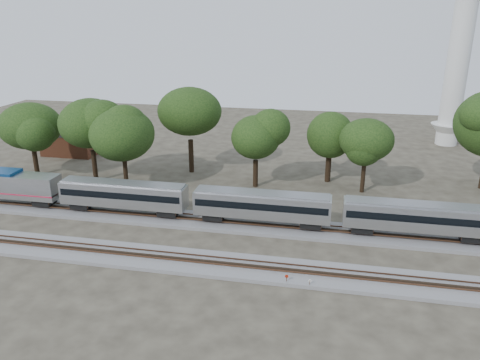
{
  "coord_description": "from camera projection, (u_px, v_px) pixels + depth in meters",
  "views": [
    {
      "loc": [
        10.67,
        -44.94,
        24.53
      ],
      "look_at": [
        0.66,
        5.0,
        6.3
      ],
      "focal_mm": 35.0,
      "sensor_mm": 36.0,
      "label": 1
    }
  ],
  "objects": [
    {
      "name": "switch_stand_white",
      "position": [
        310.0,
        283.0,
        43.98
      ],
      "size": [
        0.3,
        0.11,
        0.96
      ],
      "rotation": [
        0.0,
        0.0,
        0.26
      ],
      "color": "#512D19",
      "rests_on": "ground"
    },
    {
      "name": "brick_building",
      "position": [
        73.0,
        141.0,
        85.97
      ],
      "size": [
        9.76,
        6.95,
        4.65
      ],
      "rotation": [
        0.0,
        0.0,
        -0.01
      ],
      "color": "brown",
      "rests_on": "ground"
    },
    {
      "name": "tree_5",
      "position": [
        330.0,
        135.0,
        69.78
      ],
      "size": [
        7.49,
        7.49,
        10.56
      ],
      "color": "black",
      "rests_on": "ground"
    },
    {
      "name": "switch_stand_red",
      "position": [
        287.0,
        278.0,
        44.52
      ],
      "size": [
        0.35,
        0.06,
        1.09
      ],
      "rotation": [
        0.0,
        0.0,
        0.04
      ],
      "color": "#512D19",
      "rests_on": "ground"
    },
    {
      "name": "tree_0",
      "position": [
        30.0,
        126.0,
        72.37
      ],
      "size": [
        8.18,
        8.18,
        11.53
      ],
      "color": "black",
      "rests_on": "ground"
    },
    {
      "name": "switch_lever",
      "position": [
        286.0,
        282.0,
        44.86
      ],
      "size": [
        0.51,
        0.33,
        0.3
      ],
      "primitive_type": "cube",
      "rotation": [
        0.0,
        0.0,
        0.05
      ],
      "color": "#512D19",
      "rests_on": "ground"
    },
    {
      "name": "tree_1",
      "position": [
        90.0,
        123.0,
        69.45
      ],
      "size": [
        9.25,
        9.25,
        13.04
      ],
      "color": "black",
      "rests_on": "ground"
    },
    {
      "name": "ground",
      "position": [
        225.0,
        248.0,
        51.72
      ],
      "size": [
        160.0,
        160.0,
        0.0
      ],
      "primitive_type": "plane",
      "color": "#383328",
      "rests_on": "ground"
    },
    {
      "name": "tree_2",
      "position": [
        122.0,
        135.0,
        66.2
      ],
      "size": [
        8.45,
        8.45,
        11.92
      ],
      "color": "black",
      "rests_on": "ground"
    },
    {
      "name": "tree_3",
      "position": [
        190.0,
        111.0,
        73.28
      ],
      "size": [
        10.15,
        10.15,
        14.31
      ],
      "color": "black",
      "rests_on": "ground"
    },
    {
      "name": "tree_6",
      "position": [
        366.0,
        140.0,
        65.38
      ],
      "size": [
        7.92,
        7.92,
        11.17
      ],
      "color": "black",
      "rests_on": "ground"
    },
    {
      "name": "track_far",
      "position": [
        236.0,
        224.0,
        57.19
      ],
      "size": [
        160.0,
        5.0,
        0.73
      ],
      "color": "slate",
      "rests_on": "ground"
    },
    {
      "name": "track_near",
      "position": [
        216.0,
        264.0,
        47.96
      ],
      "size": [
        160.0,
        5.0,
        0.73
      ],
      "color": "slate",
      "rests_on": "ground"
    },
    {
      "name": "train",
      "position": [
        418.0,
        216.0,
        52.37
      ],
      "size": [
        120.3,
        2.92,
        4.31
      ],
      "color": "#B3B6BB",
      "rests_on": "ground"
    },
    {
      "name": "tree_4",
      "position": [
        256.0,
        137.0,
        67.64
      ],
      "size": [
        7.73,
        7.73,
        10.9
      ],
      "color": "black",
      "rests_on": "ground"
    }
  ]
}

